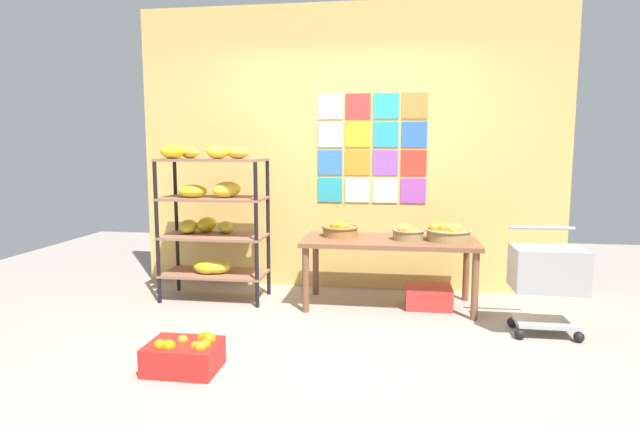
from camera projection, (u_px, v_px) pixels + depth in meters
ground at (326, 343)px, 3.85m from camera, size 9.14×9.14×0.00m
back_wall_with_art at (348, 149)px, 5.24m from camera, size 4.31×0.07×2.87m
banana_shelf_unit at (210, 210)px, 4.89m from camera, size 0.98×0.58×1.48m
display_table at (389, 247)px, 4.69m from camera, size 1.57×0.69×0.62m
fruit_basket_back_right at (340, 230)px, 4.82m from camera, size 0.35×0.35×0.15m
fruit_basket_centre at (448, 233)px, 4.61m from camera, size 0.40×0.40×0.17m
fruit_basket_left at (407, 233)px, 4.64m from camera, size 0.29×0.29×0.15m
produce_crate_under_table at (429, 297)px, 4.71m from camera, size 0.41×0.33×0.20m
orange_crate_foreground at (185, 354)px, 3.37m from camera, size 0.46×0.34×0.24m
shopping_cart at (547, 273)px, 3.98m from camera, size 0.52×0.42×0.82m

